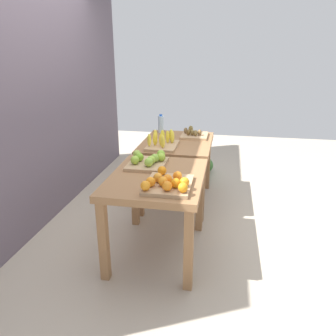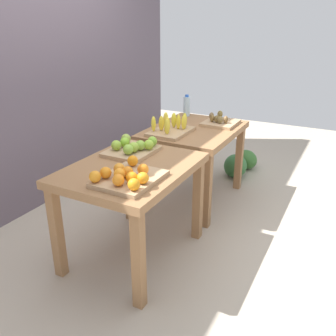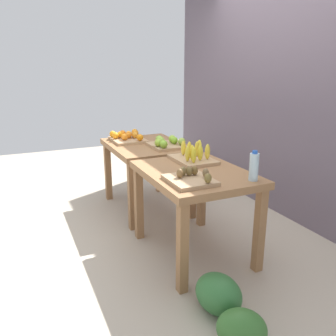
# 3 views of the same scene
# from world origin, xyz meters

# --- Properties ---
(ground_plane) EXTENTS (8.00, 8.00, 0.00)m
(ground_plane) POSITION_xyz_m (0.00, 0.00, 0.00)
(ground_plane) COLOR #B5A793
(back_wall) EXTENTS (4.40, 0.12, 3.00)m
(back_wall) POSITION_xyz_m (0.00, 1.35, 1.50)
(back_wall) COLOR #615461
(back_wall) RESTS_ON ground_plane
(display_table_left) EXTENTS (1.04, 0.80, 0.76)m
(display_table_left) POSITION_xyz_m (-0.56, 0.00, 0.65)
(display_table_left) COLOR #936741
(display_table_left) RESTS_ON ground_plane
(display_table_right) EXTENTS (1.04, 0.80, 0.76)m
(display_table_right) POSITION_xyz_m (0.56, 0.00, 0.65)
(display_table_right) COLOR #936741
(display_table_right) RESTS_ON ground_plane
(orange_bin) EXTENTS (0.45, 0.38, 0.11)m
(orange_bin) POSITION_xyz_m (-0.81, -0.14, 0.81)
(orange_bin) COLOR tan
(orange_bin) RESTS_ON display_table_left
(apple_bin) EXTENTS (0.40, 0.36, 0.11)m
(apple_bin) POSITION_xyz_m (-0.33, 0.14, 0.81)
(apple_bin) COLOR tan
(apple_bin) RESTS_ON display_table_left
(banana_crate) EXTENTS (0.44, 0.32, 0.17)m
(banana_crate) POSITION_xyz_m (0.30, 0.13, 0.81)
(banana_crate) COLOR tan
(banana_crate) RESTS_ON display_table_right
(kiwi_bin) EXTENTS (0.36, 0.32, 0.10)m
(kiwi_bin) POSITION_xyz_m (0.81, -0.17, 0.79)
(kiwi_bin) COLOR tan
(kiwi_bin) RESTS_ON display_table_right
(water_bottle) EXTENTS (0.07, 0.07, 0.23)m
(water_bottle) POSITION_xyz_m (0.97, 0.28, 0.87)
(water_bottle) COLOR silver
(water_bottle) RESTS_ON display_table_right
(watermelon_pile) EXTENTS (0.70, 0.40, 0.27)m
(watermelon_pile) POSITION_xyz_m (1.44, -0.23, 0.13)
(watermelon_pile) COLOR #34672B
(watermelon_pile) RESTS_ON ground_plane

